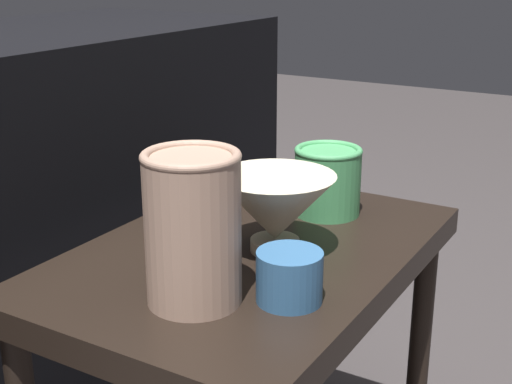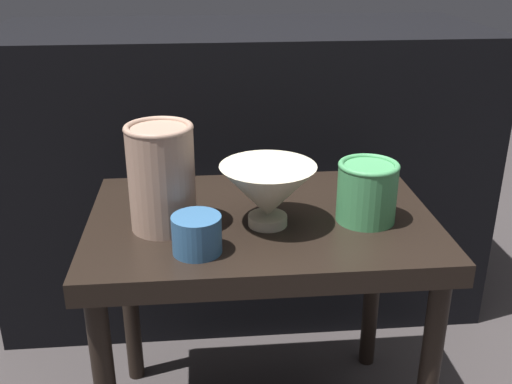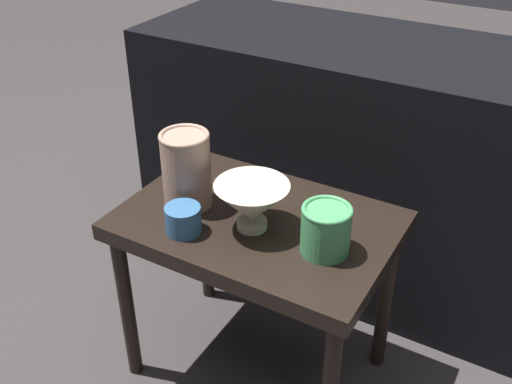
{
  "view_description": "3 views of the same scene",
  "coord_description": "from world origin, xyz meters",
  "px_view_note": "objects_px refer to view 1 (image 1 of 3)",
  "views": [
    {
      "loc": [
        -0.79,
        -0.48,
        0.87
      ],
      "look_at": [
        -0.01,
        -0.02,
        0.57
      ],
      "focal_mm": 50.0,
      "sensor_mm": 36.0,
      "label": 1
    },
    {
      "loc": [
        -0.1,
        -0.97,
        0.94
      ],
      "look_at": [
        -0.01,
        -0.05,
        0.55
      ],
      "focal_mm": 42.0,
      "sensor_mm": 36.0,
      "label": 2
    },
    {
      "loc": [
        0.56,
        -0.98,
        1.26
      ],
      "look_at": [
        0.02,
        -0.04,
        0.58
      ],
      "focal_mm": 42.0,
      "sensor_mm": 36.0,
      "label": 3
    }
  ],
  "objects_px": {
    "bowl": "(275,209)",
    "vase_colorful_right": "(328,179)",
    "cup": "(289,277)",
    "vase_textured_left": "(193,226)"
  },
  "relations": [
    {
      "from": "bowl",
      "to": "vase_colorful_right",
      "type": "xyz_separation_m",
      "value": [
        0.17,
        0.0,
        -0.01
      ]
    },
    {
      "from": "vase_colorful_right",
      "to": "bowl",
      "type": "bearing_deg",
      "value": -178.87
    },
    {
      "from": "vase_colorful_right",
      "to": "cup",
      "type": "height_order",
      "value": "vase_colorful_right"
    },
    {
      "from": "vase_colorful_right",
      "to": "cup",
      "type": "relative_size",
      "value": 1.36
    },
    {
      "from": "vase_textured_left",
      "to": "cup",
      "type": "height_order",
      "value": "vase_textured_left"
    },
    {
      "from": "vase_textured_left",
      "to": "cup",
      "type": "distance_m",
      "value": 0.13
    },
    {
      "from": "bowl",
      "to": "vase_colorful_right",
      "type": "bearing_deg",
      "value": 1.13
    },
    {
      "from": "vase_colorful_right",
      "to": "cup",
      "type": "distance_m",
      "value": 0.31
    },
    {
      "from": "vase_textured_left",
      "to": "vase_colorful_right",
      "type": "relative_size",
      "value": 1.7
    },
    {
      "from": "vase_textured_left",
      "to": "cup",
      "type": "bearing_deg",
      "value": -59.8
    }
  ]
}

